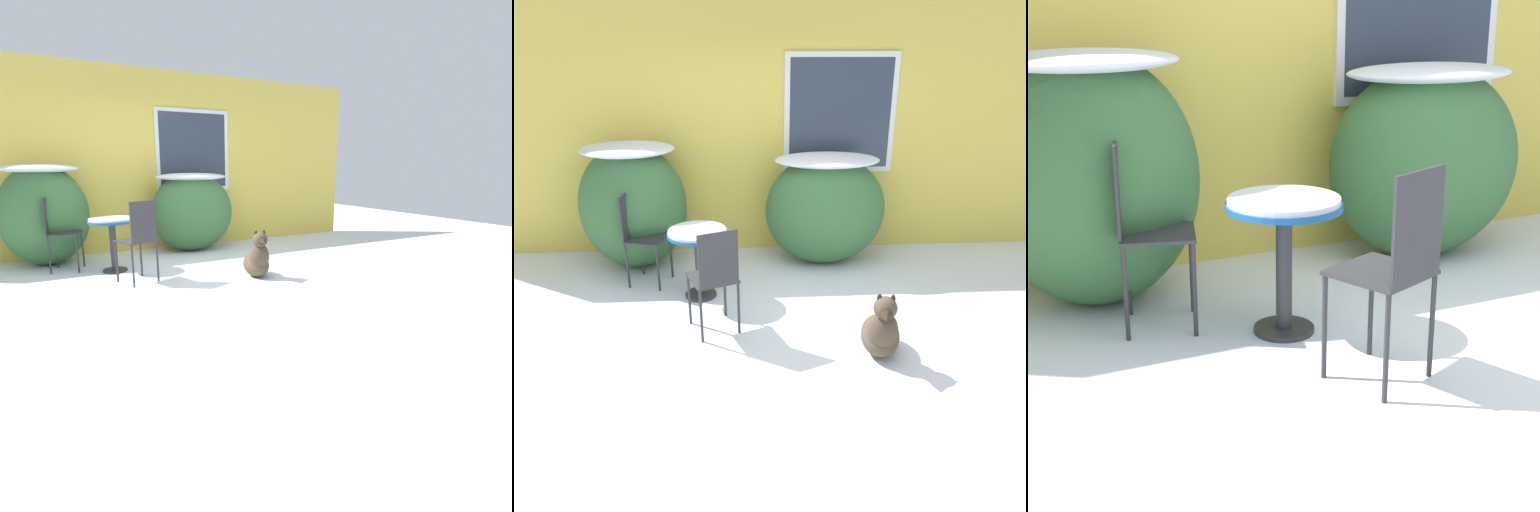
# 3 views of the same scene
# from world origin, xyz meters

# --- Properties ---
(ground_plane) EXTENTS (16.00, 16.00, 0.00)m
(ground_plane) POSITION_xyz_m (0.00, 0.00, 0.00)
(ground_plane) COLOR white
(house_wall) EXTENTS (8.00, 0.10, 2.86)m
(house_wall) POSITION_xyz_m (0.05, 2.20, 1.44)
(house_wall) COLOR #DBC14C
(house_wall) RESTS_ON ground_plane
(shrub_left) EXTENTS (1.17, 0.98, 1.40)m
(shrub_left) POSITION_xyz_m (-1.45, 1.73, 0.74)
(shrub_left) COLOR #386638
(shrub_left) RESTS_ON ground_plane
(shrub_middle) EXTENTS (1.35, 0.84, 1.26)m
(shrub_middle) POSITION_xyz_m (0.69, 1.70, 0.67)
(shrub_middle) COLOR #386638
(shrub_middle) RESTS_ON ground_plane
(patio_table) EXTENTS (0.59, 0.59, 0.71)m
(patio_table) POSITION_xyz_m (-0.69, 0.91, 0.56)
(patio_table) COLOR #2D2D30
(patio_table) RESTS_ON ground_plane
(patio_chair_near_table) EXTENTS (0.46, 0.46, 0.98)m
(patio_chair_near_table) POSITION_xyz_m (-1.30, 1.27, 0.55)
(patio_chair_near_table) COLOR #2D2D30
(patio_chair_near_table) RESTS_ON ground_plane
(patio_chair_far_side) EXTENTS (0.49, 0.49, 0.98)m
(patio_chair_far_side) POSITION_xyz_m (-0.49, 0.20, 0.55)
(patio_chair_far_side) COLOR #2D2D30
(patio_chair_far_side) RESTS_ON ground_plane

